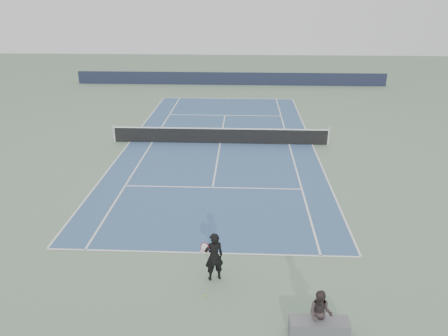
{
  "coord_description": "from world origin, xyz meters",
  "views": [
    {
      "loc": [
        1.38,
        -24.78,
        8.43
      ],
      "look_at": [
        0.54,
        -6.65,
        1.1
      ],
      "focal_mm": 35.0,
      "sensor_mm": 36.0,
      "label": 1
    }
  ],
  "objects_px": {
    "tennis_player": "(214,256)",
    "tennis_ball": "(205,296)",
    "spectator_bench": "(320,320)",
    "tennis_net": "(220,135)"
  },
  "relations": [
    {
      "from": "tennis_net",
      "to": "tennis_ball",
      "type": "xyz_separation_m",
      "value": [
        0.33,
        -14.2,
        -0.47
      ]
    },
    {
      "from": "tennis_ball",
      "to": "spectator_bench",
      "type": "relative_size",
      "value": 0.04
    },
    {
      "from": "tennis_ball",
      "to": "tennis_net",
      "type": "bearing_deg",
      "value": 91.32
    },
    {
      "from": "tennis_player",
      "to": "spectator_bench",
      "type": "xyz_separation_m",
      "value": [
        2.91,
        -2.33,
        -0.33
      ]
    },
    {
      "from": "spectator_bench",
      "to": "tennis_player",
      "type": "bearing_deg",
      "value": 141.33
    },
    {
      "from": "tennis_ball",
      "to": "spectator_bench",
      "type": "distance_m",
      "value": 3.47
    },
    {
      "from": "tennis_net",
      "to": "tennis_player",
      "type": "distance_m",
      "value": 13.32
    },
    {
      "from": "tennis_ball",
      "to": "tennis_player",
      "type": "bearing_deg",
      "value": 76.82
    },
    {
      "from": "tennis_player",
      "to": "tennis_ball",
      "type": "distance_m",
      "value": 1.21
    },
    {
      "from": "tennis_player",
      "to": "tennis_ball",
      "type": "bearing_deg",
      "value": -103.18
    }
  ]
}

